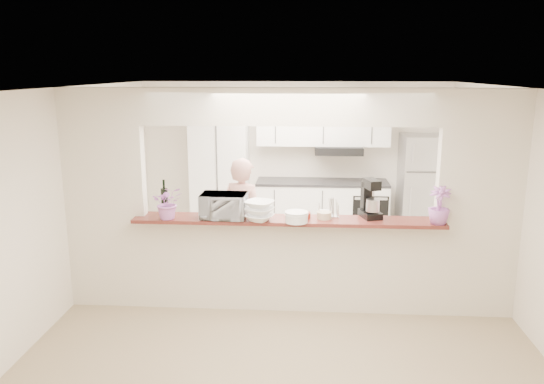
# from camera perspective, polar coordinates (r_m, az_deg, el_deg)

# --- Properties ---
(floor) EXTENTS (6.00, 6.00, 0.00)m
(floor) POSITION_cam_1_polar(r_m,az_deg,el_deg) (6.26, 1.64, -12.37)
(floor) COLOR tan
(floor) RESTS_ON ground
(tile_overlay) EXTENTS (5.00, 2.90, 0.01)m
(tile_overlay) POSITION_cam_1_polar(r_m,az_deg,el_deg) (7.68, 2.10, -7.38)
(tile_overlay) COLOR beige
(tile_overlay) RESTS_ON floor
(partition) EXTENTS (5.00, 0.15, 2.50)m
(partition) POSITION_cam_1_polar(r_m,az_deg,el_deg) (5.78, 1.73, 1.03)
(partition) COLOR silver
(partition) RESTS_ON floor
(bar_counter) EXTENTS (3.40, 0.38, 1.09)m
(bar_counter) POSITION_cam_1_polar(r_m,az_deg,el_deg) (6.03, 1.67, -7.44)
(bar_counter) COLOR silver
(bar_counter) RESTS_ON floor
(kitchen_cabinets) EXTENTS (3.15, 0.62, 2.25)m
(kitchen_cabinets) POSITION_cam_1_polar(r_m,az_deg,el_deg) (8.55, 1.16, 1.50)
(kitchen_cabinets) COLOR white
(kitchen_cabinets) RESTS_ON floor
(refrigerator) EXTENTS (0.75, 0.70, 1.70)m
(refrigerator) POSITION_cam_1_polar(r_m,az_deg,el_deg) (8.70, 16.01, 0.34)
(refrigerator) COLOR #AFAFB4
(refrigerator) RESTS_ON floor
(flower_left) EXTENTS (0.39, 0.36, 0.36)m
(flower_left) POSITION_cam_1_polar(r_m,az_deg,el_deg) (5.87, -11.12, -1.13)
(flower_left) COLOR pink
(flower_left) RESTS_ON bar_counter
(wine_bottle_a) EXTENTS (0.08, 0.08, 0.39)m
(wine_bottle_a) POSITION_cam_1_polar(r_m,az_deg,el_deg) (6.11, -11.49, -0.87)
(wine_bottle_a) COLOR black
(wine_bottle_a) RESTS_ON bar_counter
(wine_bottle_b) EXTENTS (0.07, 0.07, 0.34)m
(wine_bottle_b) POSITION_cam_1_polar(r_m,az_deg,el_deg) (6.12, -11.48, -1.03)
(wine_bottle_b) COLOR black
(wine_bottle_b) RESTS_ON bar_counter
(toaster_oven) EXTENTS (0.51, 0.35, 0.27)m
(toaster_oven) POSITION_cam_1_polar(r_m,az_deg,el_deg) (5.83, -5.21, -1.50)
(toaster_oven) COLOR #BABBBF
(toaster_oven) RESTS_ON bar_counter
(serving_bowls) EXTENTS (0.39, 0.39, 0.22)m
(serving_bowls) POSITION_cam_1_polar(r_m,az_deg,el_deg) (5.70, -1.37, -2.07)
(serving_bowls) COLOR white
(serving_bowls) RESTS_ON bar_counter
(plate_stack_a) EXTENTS (0.25, 0.25, 0.12)m
(plate_stack_a) POSITION_cam_1_polar(r_m,az_deg,el_deg) (5.67, 2.65, -2.69)
(plate_stack_a) COLOR white
(plate_stack_a) RESTS_ON bar_counter
(plate_stack_b) EXTENTS (0.25, 0.25, 0.09)m
(plate_stack_b) POSITION_cam_1_polar(r_m,az_deg,el_deg) (5.68, 2.64, -2.81)
(plate_stack_b) COLOR white
(plate_stack_b) RESTS_ON bar_counter
(red_bowl) EXTENTS (0.14, 0.14, 0.07)m
(red_bowl) POSITION_cam_1_polar(r_m,az_deg,el_deg) (5.83, 3.48, -2.51)
(red_bowl) COLOR maroon
(red_bowl) RESTS_ON bar_counter
(tan_bowl) EXTENTS (0.16, 0.16, 0.08)m
(tan_bowl) POSITION_cam_1_polar(r_m,az_deg,el_deg) (5.83, 5.63, -2.50)
(tan_bowl) COLOR #C5B68A
(tan_bowl) RESTS_ON bar_counter
(utensil_caddy) EXTENTS (0.23, 0.13, 0.21)m
(utensil_caddy) POSITION_cam_1_polar(r_m,az_deg,el_deg) (5.90, 6.10, -1.82)
(utensil_caddy) COLOR silver
(utensil_caddy) RESTS_ON bar_counter
(stand_mixer) EXTENTS (0.26, 0.33, 0.43)m
(stand_mixer) POSITION_cam_1_polar(r_m,az_deg,el_deg) (5.92, 10.52, -0.86)
(stand_mixer) COLOR black
(stand_mixer) RESTS_ON bar_counter
(flower_right) EXTENTS (0.28, 0.28, 0.40)m
(flower_right) POSITION_cam_1_polar(r_m,az_deg,el_deg) (5.84, 17.55, -1.38)
(flower_right) COLOR #CB70D1
(flower_right) RESTS_ON bar_counter
(person) EXTENTS (0.70, 0.60, 1.61)m
(person) POSITION_cam_1_polar(r_m,az_deg,el_deg) (6.77, -3.14, -3.11)
(person) COLOR #D49789
(person) RESTS_ON floor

